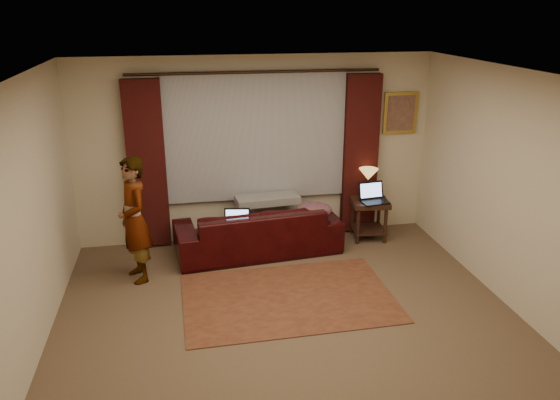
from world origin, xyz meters
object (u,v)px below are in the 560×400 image
Objects in this scene: laptop_sofa at (237,221)px; laptop_table at (375,193)px; person at (134,220)px; sofa at (258,221)px; end_table at (369,219)px; tiffany_lamp at (368,183)px.

laptop_table reaches higher than laptop_sofa.
person is at bearing -158.80° from laptop_sofa.
sofa is 1.68m from person.
laptop_table is (0.03, -0.12, 0.43)m from end_table.
tiffany_lamp is (1.64, 0.25, 0.36)m from sofa.
person is (-3.20, -0.76, -0.03)m from tiffany_lamp.
laptop_sofa is at bearing 33.18° from sofa.
tiffany_lamp is at bearing 97.63° from end_table.
sofa is 3.76× the size of end_table.
sofa reaches higher than end_table.
tiffany_lamp reaches higher than laptop_sofa.
laptop_table is at bearing 17.94° from laptop_sofa.
laptop_sofa is at bearing 80.00° from person.
person is at bearing -168.20° from end_table.
person reaches higher than tiffany_lamp.
laptop_table is 0.26× the size of person.
end_table is 0.38× the size of person.
end_table is at bearing 21.46° from laptop_sofa.
end_table is at bearing 96.58° from laptop_table.
laptop_sofa is 0.23× the size of person.
person is (-3.24, -0.55, 0.06)m from laptop_table.
end_table is at bearing -82.37° from tiffany_lamp.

